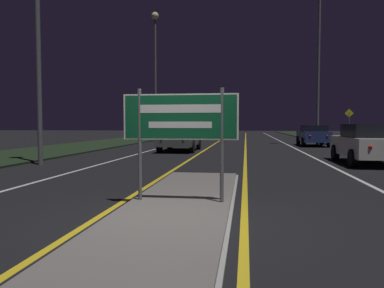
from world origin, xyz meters
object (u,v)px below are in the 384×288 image
(streetlight_left_far, at_px, (155,54))
(car_receding_0, at_px, (369,143))
(streetlight_right_near, at_px, (319,38))
(warning_sign, at_px, (349,123))
(highway_sign, at_px, (180,122))
(streetlight_left_near, at_px, (37,3))
(car_receding_1, at_px, (313,135))
(car_approaching_0, at_px, (180,137))

(streetlight_left_far, height_order, car_receding_0, streetlight_left_far)
(streetlight_right_near, bearing_deg, warning_sign, 7.26)
(highway_sign, xyz_separation_m, streetlight_left_far, (-6.45, 24.51, 5.93))
(streetlight_left_near, bearing_deg, car_receding_1, 48.75)
(highway_sign, distance_m, car_approaching_0, 14.20)
(streetlight_left_far, xyz_separation_m, streetlight_right_near, (12.64, -3.74, 0.07))
(car_receding_1, bearing_deg, highway_sign, -106.13)
(streetlight_left_far, xyz_separation_m, car_approaching_0, (4.00, -10.55, -6.70))
(car_receding_0, xyz_separation_m, warning_sign, (2.62, 12.86, 0.79))
(streetlight_left_near, height_order, streetlight_left_far, streetlight_left_far)
(highway_sign, xyz_separation_m, warning_sign, (8.38, 21.04, 0.03))
(streetlight_left_near, relative_size, streetlight_right_near, 0.77)
(warning_sign, bearing_deg, streetlight_right_near, -172.74)
(car_receding_0, bearing_deg, highway_sign, -125.15)
(streetlight_right_near, bearing_deg, streetlight_left_far, 163.50)
(warning_sign, bearing_deg, streetlight_left_far, 166.85)
(car_receding_0, distance_m, car_approaching_0, 10.05)
(highway_sign, distance_m, car_receding_1, 20.78)
(highway_sign, distance_m, streetlight_left_far, 26.03)
(streetlight_left_near, relative_size, warning_sign, 3.46)
(car_receding_0, relative_size, car_receding_1, 1.05)
(streetlight_right_near, xyz_separation_m, car_approaching_0, (-8.65, -6.80, -6.77))
(highway_sign, height_order, car_approaching_0, highway_sign)
(streetlight_right_near, distance_m, car_receding_1, 6.84)
(highway_sign, distance_m, warning_sign, 22.65)
(streetlight_left_near, distance_m, car_receding_0, 13.28)
(highway_sign, relative_size, streetlight_right_near, 0.19)
(car_receding_0, xyz_separation_m, car_approaching_0, (-8.22, 5.78, -0.02))
(streetlight_left_far, relative_size, car_receding_0, 2.56)
(highway_sign, xyz_separation_m, car_receding_0, (5.76, 8.18, -0.76))
(highway_sign, bearing_deg, warning_sign, 68.28)
(warning_sign, bearing_deg, highway_sign, -111.72)
(streetlight_right_near, xyz_separation_m, car_receding_1, (-0.42, -0.82, -6.78))
(streetlight_left_near, relative_size, streetlight_left_far, 0.79)
(car_receding_1, distance_m, car_approaching_0, 10.17)
(streetlight_left_near, xyz_separation_m, streetlight_right_near, (12.52, 14.61, 1.65))
(car_receding_1, height_order, car_approaching_0, car_receding_1)
(highway_sign, height_order, streetlight_left_near, streetlight_left_near)
(highway_sign, xyz_separation_m, streetlight_right_near, (6.19, 20.76, 6.00))
(streetlight_left_far, bearing_deg, streetlight_left_near, -89.61)
(car_approaching_0, relative_size, warning_sign, 1.79)
(highway_sign, relative_size, car_approaching_0, 0.47)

